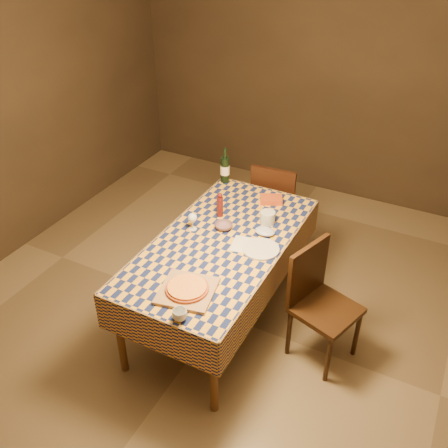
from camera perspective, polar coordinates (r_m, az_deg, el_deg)
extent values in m
plane|color=brown|center=(4.28, -0.31, -10.41)|extent=(5.00, 5.00, 0.00)
cube|color=#34271D|center=(5.66, 11.95, 16.23)|extent=(4.50, 0.10, 2.70)
cylinder|color=brown|center=(3.69, -11.85, -12.09)|extent=(0.06, 0.06, 0.75)
cylinder|color=brown|center=(3.39, -1.17, -16.59)|extent=(0.06, 0.06, 0.75)
cylinder|color=brown|center=(4.76, 0.25, 0.52)|extent=(0.06, 0.06, 0.75)
cylinder|color=brown|center=(4.53, 8.84, -1.90)|extent=(0.06, 0.06, 0.75)
cube|color=brown|center=(3.80, -0.35, -2.38)|extent=(0.90, 1.80, 0.03)
cube|color=brown|center=(3.79, -0.35, -2.13)|extent=(0.92, 1.82, 0.02)
cube|color=brown|center=(3.30, -7.90, -12.40)|extent=(0.94, 0.01, 0.30)
cube|color=brown|center=(4.57, 4.99, 2.42)|extent=(0.94, 0.01, 0.30)
cube|color=brown|center=(4.07, -6.15, -1.96)|extent=(0.01, 1.84, 0.30)
cube|color=brown|center=(3.73, 6.04, -5.79)|extent=(0.01, 1.84, 0.30)
cube|color=#9B7048|center=(3.34, -4.22, -7.61)|extent=(0.42, 0.42, 0.02)
cylinder|color=#993D19|center=(3.33, -4.24, -7.36)|extent=(0.37, 0.37, 0.02)
cylinder|color=orange|center=(3.32, -4.25, -7.18)|extent=(0.33, 0.33, 0.01)
cylinder|color=#491111|center=(4.04, -0.46, 2.00)|extent=(0.06, 0.06, 0.17)
sphere|color=#491111|center=(3.99, -0.47, 3.30)|extent=(0.04, 0.04, 0.04)
imported|color=#674A57|center=(3.92, -0.04, -0.25)|extent=(0.17, 0.17, 0.04)
cylinder|color=silver|center=(3.93, -3.57, -0.56)|extent=(0.08, 0.08, 0.00)
cylinder|color=silver|center=(3.91, -3.59, -0.12)|extent=(0.01, 0.01, 0.07)
sphere|color=silver|center=(3.87, -3.63, 0.73)|extent=(0.07, 0.07, 0.07)
ellipsoid|color=#3E0907|center=(3.88, -3.62, 0.63)|extent=(0.05, 0.05, 0.03)
cylinder|color=black|center=(4.54, 0.11, 6.22)|extent=(0.11, 0.11, 0.24)
cylinder|color=black|center=(4.46, 0.11, 8.12)|extent=(0.04, 0.04, 0.10)
cylinder|color=silver|center=(4.54, 0.11, 6.22)|extent=(0.11, 0.11, 0.09)
cylinder|color=#BAC0C1|center=(3.99, 5.00, 0.74)|extent=(0.14, 0.14, 0.10)
cube|color=#B24117|center=(4.28, 5.42, 2.80)|extent=(0.22, 0.20, 0.05)
cylinder|color=silver|center=(3.71, 4.24, -2.88)|extent=(0.33, 0.33, 0.02)
imported|color=silver|center=(3.14, -5.09, -10.31)|extent=(0.10, 0.10, 0.08)
cube|color=silver|center=(3.75, 2.96, -2.49)|extent=(0.30, 0.25, 0.00)
ellipsoid|color=#ACB2DC|center=(3.87, 4.70, -0.85)|extent=(0.17, 0.13, 0.05)
cube|color=black|center=(4.88, 6.13, 2.24)|extent=(0.45, 0.45, 0.04)
cube|color=black|center=(4.59, 5.55, 3.71)|extent=(0.42, 0.07, 0.46)
cylinder|color=black|center=(5.11, 8.52, 0.54)|extent=(0.04, 0.04, 0.43)
cylinder|color=black|center=(5.19, 4.71, 1.39)|extent=(0.04, 0.04, 0.43)
cylinder|color=black|center=(4.82, 7.34, -1.61)|extent=(0.04, 0.04, 0.43)
cylinder|color=black|center=(4.91, 3.33, -0.67)|extent=(0.04, 0.04, 0.43)
cube|color=black|center=(3.75, 11.61, -9.63)|extent=(0.53, 0.53, 0.04)
cube|color=black|center=(3.67, 9.54, -5.31)|extent=(0.17, 0.41, 0.46)
cylinder|color=black|center=(3.74, 11.81, -14.93)|extent=(0.04, 0.04, 0.43)
cylinder|color=black|center=(3.96, 14.92, -12.01)|extent=(0.04, 0.04, 0.43)
cylinder|color=black|center=(3.87, 7.43, -12.23)|extent=(0.04, 0.04, 0.43)
cylinder|color=black|center=(4.09, 10.70, -9.60)|extent=(0.04, 0.04, 0.43)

